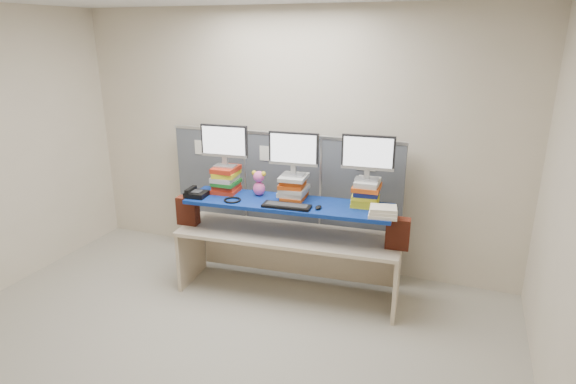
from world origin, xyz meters
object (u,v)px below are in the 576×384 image
at_px(desk, 288,246).
at_px(keyboard, 287,206).
at_px(monitor_right, 368,155).
at_px(monitor_left, 224,143).
at_px(desk_phone, 196,193).
at_px(monitor_center, 294,151).
at_px(blue_board, 288,204).

xyz_separation_m(desk, keyboard, (0.04, -0.14, 0.47)).
relative_size(monitor_right, keyboard, 1.05).
relative_size(desk, monitor_left, 4.57).
relative_size(monitor_left, desk_phone, 2.24).
bearing_deg(monitor_right, desk, -170.69).
bearing_deg(desk_phone, desk, 6.47).
distance_m(monitor_right, desk_phone, 1.72).
bearing_deg(keyboard, monitor_center, 92.59).
bearing_deg(blue_board, monitor_left, 170.25).
height_order(blue_board, monitor_left, monitor_left).
bearing_deg(desk_phone, keyboard, -2.59).
bearing_deg(monitor_left, desk_phone, -136.17).
xyz_separation_m(monitor_right, desk_phone, (-1.62, -0.35, -0.45)).
bearing_deg(keyboard, desk_phone, 177.75).
relative_size(monitor_right, desk_phone, 2.24).
relative_size(desk, monitor_right, 4.57).
bearing_deg(monitor_left, blue_board, -9.75).
distance_m(monitor_left, monitor_center, 0.71).
height_order(keyboard, desk_phone, desk_phone).
bearing_deg(monitor_right, desk_phone, -172.33).
xyz_separation_m(desk, monitor_center, (0.01, 0.12, 0.93)).
relative_size(desk, blue_board, 1.12).
xyz_separation_m(monitor_left, monitor_right, (1.41, 0.11, -0.02)).
xyz_separation_m(desk, monitor_left, (-0.70, 0.06, 0.96)).
bearing_deg(desk, keyboard, -78.43).
distance_m(desk, desk_phone, 1.05).
bearing_deg(desk, blue_board, 0.00).
bearing_deg(blue_board, keyboard, -78.43).
distance_m(blue_board, monitor_center, 0.51).
relative_size(keyboard, desk_phone, 2.14).
bearing_deg(monitor_left, keyboard, -20.27).
bearing_deg(desk_phone, blue_board, 6.47).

